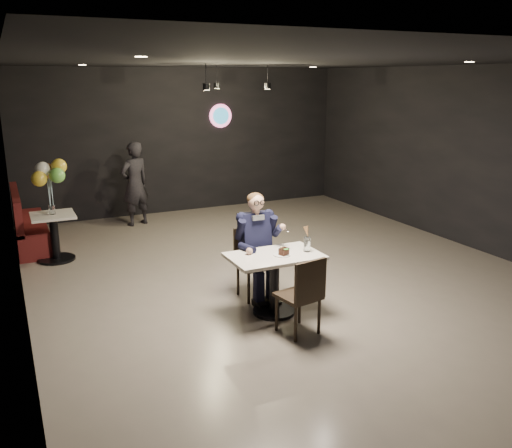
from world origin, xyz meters
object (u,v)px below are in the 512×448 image
chair_far (255,264)px  chair_near (298,294)px  side_table (55,236)px  passerby (135,184)px  main_table (274,284)px  seated_man (255,245)px  balloon_vase (52,210)px  booth_bench (30,218)px  sundae_glass (307,244)px

chair_far → chair_near: same height
side_table → passerby: passerby is taller
main_table → seated_man: seated_man is taller
seated_man → balloon_vase: bearing=129.4°
chair_near → balloon_vase: 4.43m
main_table → seated_man: size_ratio=0.76×
seated_man → booth_bench: 4.47m
sundae_glass → side_table: sundae_glass is taller
chair_near → seated_man: size_ratio=0.64×
booth_bench → chair_far: bearing=-55.8°
chair_near → booth_bench: (-2.51, 4.82, 0.02)m
booth_bench → side_table: 1.05m
side_table → balloon_vase: size_ratio=5.60×
sundae_glass → passerby: passerby is taller
main_table → chair_far: (-0.00, 0.55, 0.09)m
chair_far → passerby: passerby is taller
chair_far → balloon_vase: bearing=129.4°
booth_bench → sundae_glass: bearing=-55.7°
chair_near → seated_man: seated_man is taller
balloon_vase → sundae_glass: bearing=-51.4°
chair_near → passerby: 5.46m
seated_man → side_table: 3.49m
sundae_glass → side_table: size_ratio=0.22×
chair_near → seated_man: bearing=79.8°
seated_man → side_table: (-2.21, 2.69, -0.31)m
chair_near → side_table: 4.41m
chair_far → chair_near: size_ratio=1.00×
booth_bench → balloon_vase: bearing=-73.3°
sundae_glass → side_table: (-2.62, 3.29, -0.43)m
seated_man → chair_near: bearing=-90.0°
booth_bench → passerby: (1.96, 0.60, 0.33)m
main_table → balloon_vase: bearing=124.3°
main_table → passerby: size_ratio=0.68×
main_table → booth_bench: size_ratio=0.57×
side_table → passerby: (1.66, 1.60, 0.41)m
main_table → booth_bench: (-2.51, 4.24, 0.11)m
chair_near → sundae_glass: sundae_glass is taller
balloon_vase → passerby: (1.66, 1.60, -0.01)m
sundae_glass → balloon_vase: sundae_glass is taller
main_table → side_table: (-2.21, 3.24, 0.03)m
balloon_vase → passerby: passerby is taller
chair_far → chair_near: bearing=-90.0°
main_table → sundae_glass: 0.63m
main_table → side_table: side_table is taller
chair_near → sundae_glass: bearing=41.6°
chair_near → side_table: bearing=109.9°
seated_man → chair_far: bearing=0.0°
seated_man → booth_bench: size_ratio=0.75×
chair_near → balloon_vase: bearing=109.9°
chair_far → booth_bench: 4.46m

